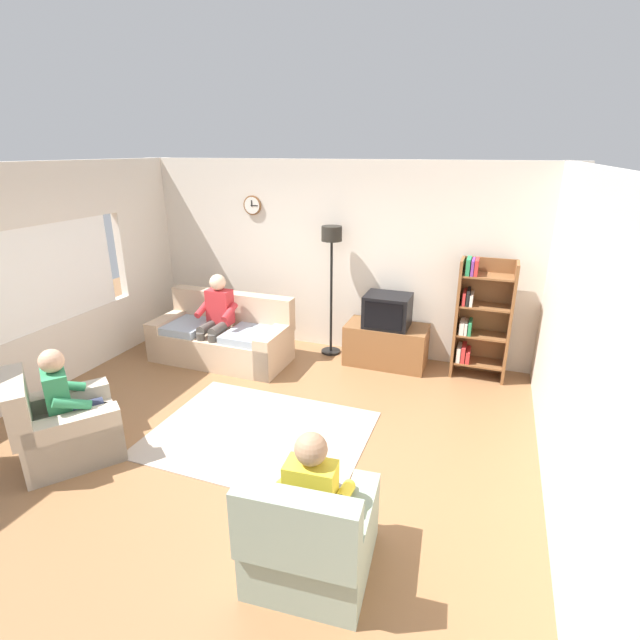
{
  "coord_description": "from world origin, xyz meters",
  "views": [
    {
      "loc": [
        2.15,
        -3.73,
        2.83
      ],
      "look_at": [
        0.45,
        0.86,
        1.06
      ],
      "focal_mm": 26.64,
      "sensor_mm": 36.0,
      "label": 1
    }
  ],
  "objects_px": {
    "couch": "(222,338)",
    "person_in_left_armchair": "(70,398)",
    "bookshelf": "(479,318)",
    "armchair_near_window": "(65,429)",
    "armchair_near_bookshelf": "(311,537)",
    "person_in_right_armchair": "(315,492)",
    "tv_stand": "(386,345)",
    "floor_lamp": "(332,255)",
    "tv": "(387,311)",
    "person_on_couch": "(216,315)"
  },
  "relations": [
    {
      "from": "bookshelf",
      "to": "floor_lamp",
      "type": "xyz_separation_m",
      "value": [
        -2.01,
        0.02,
        0.66
      ]
    },
    {
      "from": "tv_stand",
      "to": "person_on_couch",
      "type": "height_order",
      "value": "person_on_couch"
    },
    {
      "from": "couch",
      "to": "tv_stand",
      "type": "xyz_separation_m",
      "value": [
        2.21,
        0.64,
        -0.03
      ]
    },
    {
      "from": "armchair_near_bookshelf",
      "to": "person_on_couch",
      "type": "height_order",
      "value": "person_on_couch"
    },
    {
      "from": "floor_lamp",
      "to": "armchair_near_bookshelf",
      "type": "bearing_deg",
      "value": -72.96
    },
    {
      "from": "armchair_near_window",
      "to": "person_on_couch",
      "type": "distance_m",
      "value": 2.44
    },
    {
      "from": "couch",
      "to": "bookshelf",
      "type": "distance_m",
      "value": 3.48
    },
    {
      "from": "couch",
      "to": "person_on_couch",
      "type": "xyz_separation_m",
      "value": [
        -0.0,
        -0.11,
        0.39
      ]
    },
    {
      "from": "tv",
      "to": "person_in_left_armchair",
      "type": "bearing_deg",
      "value": -127.82
    },
    {
      "from": "couch",
      "to": "person_in_right_armchair",
      "type": "xyz_separation_m",
      "value": [
        2.49,
        -2.85,
        0.29
      ]
    },
    {
      "from": "armchair_near_bookshelf",
      "to": "person_in_right_armchair",
      "type": "bearing_deg",
      "value": 94.6
    },
    {
      "from": "person_in_right_armchair",
      "to": "couch",
      "type": "bearing_deg",
      "value": 131.06
    },
    {
      "from": "couch",
      "to": "person_in_left_armchair",
      "type": "bearing_deg",
      "value": -93.81
    },
    {
      "from": "bookshelf",
      "to": "armchair_near_window",
      "type": "xyz_separation_m",
      "value": [
        -3.59,
        -3.22,
        -0.5
      ]
    },
    {
      "from": "person_on_couch",
      "to": "person_in_right_armchair",
      "type": "bearing_deg",
      "value": -47.8
    },
    {
      "from": "tv_stand",
      "to": "person_on_couch",
      "type": "xyz_separation_m",
      "value": [
        -2.21,
        -0.75,
        0.42
      ]
    },
    {
      "from": "armchair_near_bookshelf",
      "to": "person_in_right_armchair",
      "type": "height_order",
      "value": "person_in_right_armchair"
    },
    {
      "from": "tv",
      "to": "couch",
      "type": "bearing_deg",
      "value": -164.48
    },
    {
      "from": "bookshelf",
      "to": "armchair_near_window",
      "type": "distance_m",
      "value": 4.85
    },
    {
      "from": "couch",
      "to": "bookshelf",
      "type": "relative_size",
      "value": 1.21
    },
    {
      "from": "tv",
      "to": "person_in_right_armchair",
      "type": "height_order",
      "value": "person_in_right_armchair"
    },
    {
      "from": "tv_stand",
      "to": "person_on_couch",
      "type": "bearing_deg",
      "value": -161.3
    },
    {
      "from": "tv",
      "to": "bookshelf",
      "type": "xyz_separation_m",
      "value": [
        1.17,
        0.1,
        0.01
      ]
    },
    {
      "from": "floor_lamp",
      "to": "person_in_right_armchair",
      "type": "distance_m",
      "value": 3.86
    },
    {
      "from": "bookshelf",
      "to": "armchair_near_window",
      "type": "height_order",
      "value": "bookshelf"
    },
    {
      "from": "floor_lamp",
      "to": "person_on_couch",
      "type": "xyz_separation_m",
      "value": [
        -1.37,
        -0.85,
        -0.75
      ]
    },
    {
      "from": "tv_stand",
      "to": "floor_lamp",
      "type": "bearing_deg",
      "value": 173.28
    },
    {
      "from": "floor_lamp",
      "to": "armchair_near_bookshelf",
      "type": "xyz_separation_m",
      "value": [
        1.13,
        -3.68,
        -1.16
      ]
    },
    {
      "from": "tv",
      "to": "floor_lamp",
      "type": "relative_size",
      "value": 0.32
    },
    {
      "from": "armchair_near_window",
      "to": "armchair_near_bookshelf",
      "type": "distance_m",
      "value": 2.75
    },
    {
      "from": "floor_lamp",
      "to": "armchair_near_window",
      "type": "bearing_deg",
      "value": -116.01
    },
    {
      "from": "armchair_near_bookshelf",
      "to": "armchair_near_window",
      "type": "bearing_deg",
      "value": 170.89
    },
    {
      "from": "couch",
      "to": "armchair_near_window",
      "type": "relative_size",
      "value": 1.61
    },
    {
      "from": "tv",
      "to": "person_on_couch",
      "type": "relative_size",
      "value": 0.48
    },
    {
      "from": "bookshelf",
      "to": "person_in_right_armchair",
      "type": "distance_m",
      "value": 3.68
    },
    {
      "from": "couch",
      "to": "armchair_near_bookshelf",
      "type": "bearing_deg",
      "value": -49.73
    },
    {
      "from": "tv",
      "to": "floor_lamp",
      "type": "distance_m",
      "value": 1.08
    },
    {
      "from": "couch",
      "to": "person_in_left_armchair",
      "type": "height_order",
      "value": "person_in_left_armchair"
    },
    {
      "from": "person_on_couch",
      "to": "person_in_right_armchair",
      "type": "relative_size",
      "value": 1.11
    },
    {
      "from": "armchair_near_bookshelf",
      "to": "tv_stand",
      "type": "bearing_deg",
      "value": 94.6
    },
    {
      "from": "bookshelf",
      "to": "tv_stand",
      "type": "bearing_deg",
      "value": -176.27
    },
    {
      "from": "tv",
      "to": "person_on_couch",
      "type": "bearing_deg",
      "value": -161.87
    },
    {
      "from": "person_in_right_armchair",
      "to": "armchair_near_bookshelf",
      "type": "bearing_deg",
      "value": -85.4
    },
    {
      "from": "bookshelf",
      "to": "armchair_near_bookshelf",
      "type": "bearing_deg",
      "value": -103.54
    },
    {
      "from": "bookshelf",
      "to": "armchair_near_bookshelf",
      "type": "xyz_separation_m",
      "value": [
        -0.88,
        -3.66,
        -0.5
      ]
    },
    {
      "from": "armchair_near_bookshelf",
      "to": "floor_lamp",
      "type": "bearing_deg",
      "value": 107.04
    },
    {
      "from": "floor_lamp",
      "to": "person_in_left_armchair",
      "type": "height_order",
      "value": "floor_lamp"
    },
    {
      "from": "person_in_left_armchair",
      "to": "person_in_right_armchair",
      "type": "height_order",
      "value": "same"
    },
    {
      "from": "tv_stand",
      "to": "armchair_near_bookshelf",
      "type": "distance_m",
      "value": 3.59
    },
    {
      "from": "bookshelf",
      "to": "armchair_near_window",
      "type": "bearing_deg",
      "value": -138.1
    }
  ]
}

